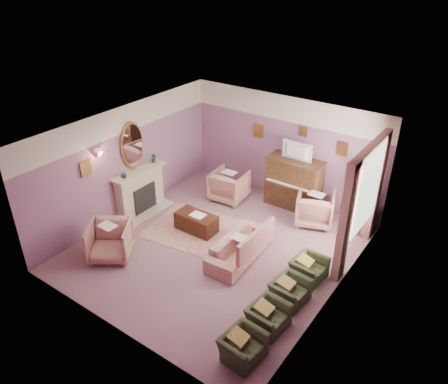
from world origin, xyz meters
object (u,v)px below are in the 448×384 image
Objects in this scene: coffee_table at (196,222)px; floral_armchair_left at (229,184)px; floral_armchair_right at (315,207)px; side_table at (363,217)px; piano at (294,184)px; sofa at (240,243)px; floral_armchair_front at (110,239)px; television at (296,150)px; olive_chair_d at (309,266)px; olive_chair_a at (243,343)px; olive_chair_c at (290,288)px; olive_chair_b at (268,313)px.

floral_armchair_left is at bearing 97.89° from coffee_table.
coffee_table is 1.74m from floral_armchair_left.
floral_armchair_right is 1.30× the size of side_table.
floral_armchair_right is at bearing -28.17° from piano.
floral_armchair_right is (0.72, 2.23, 0.08)m from sofa.
piano is at bearing 62.79° from floral_armchair_front.
television is 0.80× the size of coffee_table.
floral_armchair_right is at bearing 112.23° from olive_chair_d.
coffee_table is 3.87m from olive_chair_a.
side_table is (3.21, 2.36, 0.12)m from coffee_table.
piano reaches higher than olive_chair_d.
floral_armchair_right is at bearing 72.23° from sofa.
olive_chair_d is (1.64, -2.38, -1.29)m from television.
floral_armchair_right is 2.92m from olive_chair_c.
television is at bearing 108.76° from olive_chair_a.
piano is 0.97m from floral_armchair_right.
floral_armchair_left is (-1.56, -0.69, -0.20)m from piano.
coffee_table is 0.55× the size of sofa.
olive_chair_a is 2.46m from olive_chair_d.
television reaches higher than olive_chair_d.
floral_armchair_left reaches higher than sofa.
floral_armchair_front is at bearing -128.33° from floral_armchair_right.
coffee_table is 3.40m from olive_chair_b.
sofa is 2.58× the size of olive_chair_a.
coffee_table is (-1.32, -2.35, -1.38)m from television.
olive_chair_b is at bearing -68.00° from piano.
olive_chair_c reaches higher than coffee_table.
sofa is (0.12, -2.63, -1.23)m from television.
olive_chair_d is at bearing -28.55° from floral_armchair_left.
floral_armchair_right reaches higher than olive_chair_b.
floral_armchair_left reaches higher than side_table.
television is 1.13× the size of olive_chair_d.
floral_armchair_front is 1.30× the size of side_table.
olive_chair_a is 0.82m from olive_chair_b.
olive_chair_a is at bearing -79.66° from floral_armchair_right.
olive_chair_b is at bearing 3.33° from floral_armchair_front.
olive_chair_a is at bearing -71.24° from television.
floral_armchair_right is at bearing -158.96° from side_table.
floral_armchair_front is (-0.89, -1.89, 0.23)m from coffee_table.
television is at bearing 22.32° from floral_armchair_left.
side_table is at bearing 46.07° from floral_armchair_front.
floral_armchair_right reaches higher than side_table.
floral_armchair_right is at bearing -25.43° from television.
floral_armchair_left is (-0.24, 1.71, 0.23)m from coffee_table.
television is 0.88× the size of floral_armchair_front.
side_table reaches higher than coffee_table.
olive_chair_b is 1.00× the size of olive_chair_c.
sofa is 1.63m from olive_chair_c.
floral_armchair_front reaches higher than olive_chair_b.
sofa reaches higher than side_table.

